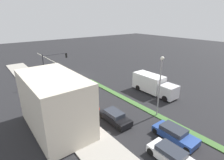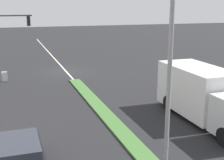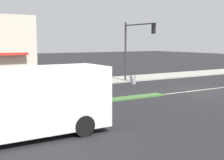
{
  "view_description": "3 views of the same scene",
  "coord_description": "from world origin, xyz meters",
  "views": [
    {
      "loc": [
        16.07,
        31.83,
        11.6
      ],
      "look_at": [
        -0.32,
        10.84,
        1.91
      ],
      "focal_mm": 28.0,
      "sensor_mm": 36.0,
      "label": 1
    },
    {
      "loc": [
        5.13,
        29.49,
        6.36
      ],
      "look_at": [
        -1.34,
        10.13,
        1.36
      ],
      "focal_mm": 50.0,
      "sensor_mm": 36.0,
      "label": 2
    },
    {
      "loc": [
        -17.4,
        18.94,
        3.95
      ],
      "look_at": [
        -0.21,
        8.32,
        1.41
      ],
      "focal_mm": 50.0,
      "sensor_mm": 36.0,
      "label": 3
    }
  ],
  "objects": [
    {
      "name": "suv_black",
      "position": [
        5.0,
        18.21,
        0.63
      ],
      "size": [
        1.74,
        4.21,
        1.32
      ],
      "color": "black",
      "rests_on": "ground"
    },
    {
      "name": "warning_aframe_sign",
      "position": [
        5.61,
        2.48,
        0.43
      ],
      "size": [
        0.45,
        0.53,
        0.84
      ],
      "color": "silver",
      "rests_on": "ground"
    },
    {
      "name": "delivery_truck",
      "position": [
        -5.0,
        15.47,
        1.47
      ],
      "size": [
        2.44,
        7.5,
        2.87
      ],
      "color": "silver",
      "rests_on": "ground"
    },
    {
      "name": "ground_plane",
      "position": [
        0.0,
        18.0,
        0.0
      ],
      "size": [
        160.0,
        160.0,
        0.0
      ],
      "primitive_type": "plane",
      "color": "#232326"
    },
    {
      "name": "street_lamp",
      "position": [
        0.0,
        20.31,
        4.78
      ],
      "size": [
        0.44,
        0.44,
        7.37
      ],
      "color": "gray",
      "rests_on": "median_strip"
    },
    {
      "name": "lane_marking_center",
      "position": [
        0.0,
        0.0,
        0.0
      ],
      "size": [
        0.16,
        60.0,
        0.01
      ],
      "primitive_type": "cube",
      "color": "beige",
      "rests_on": "ground"
    }
  ]
}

